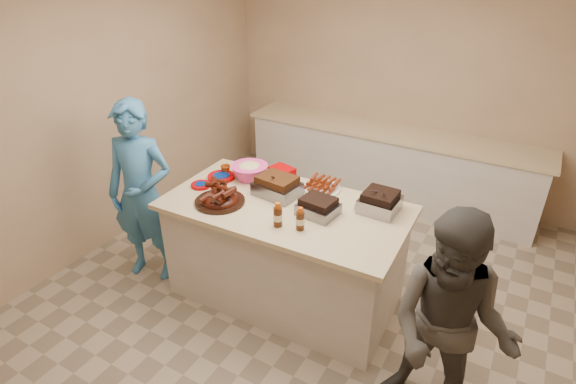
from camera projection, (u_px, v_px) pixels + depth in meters
The scene contains 19 objects.
room at pixel (302, 297), 4.10m from camera, with size 4.50×5.00×2.70m, color tan, non-canonical shape.
back_counter at pixel (387, 164), 5.56m from camera, with size 3.60×0.64×0.90m, color beige, non-canonical shape.
island at pixel (285, 294), 4.13m from camera, with size 2.00×1.05×0.95m, color beige, non-canonical shape.
rib_platter at pixel (220, 202), 3.72m from camera, with size 0.42×0.42×0.17m, color #431208, non-canonical shape.
pulled_pork_tray at pixel (277, 195), 3.84m from camera, with size 0.37×0.28×0.11m, color #47230F.
brisket_tray at pixel (318, 214), 3.56m from camera, with size 0.29×0.25×0.09m, color black.
roasting_pan at pixel (379, 211), 3.60m from camera, with size 0.29×0.29×0.12m, color gray.
coleslaw_bowl at pixel (250, 179), 4.11m from camera, with size 0.34×0.34×0.23m, color #EF409A, non-canonical shape.
sausage_plate at pixel (322, 189), 3.92m from camera, with size 0.33×0.33×0.06m, color silver.
mac_cheese_dish at pixel (376, 209), 3.63m from camera, with size 0.30×0.22×0.08m, color orange.
bbq_bottle_a at pixel (278, 226), 3.40m from camera, with size 0.07×0.07×0.20m, color #3B1B09.
bbq_bottle_b at pixel (300, 229), 3.36m from camera, with size 0.06×0.06×0.19m, color #3B1B09.
mustard_bottle at pixel (273, 188), 3.95m from camera, with size 0.04×0.04×0.12m, color #E9A200.
sauce_bowl at pixel (284, 197), 3.80m from camera, with size 0.13×0.04×0.13m, color silver.
plate_stack_large at pixel (221, 178), 4.11m from camera, with size 0.25×0.25×0.03m, color #A10003.
plate_stack_small at pixel (201, 186), 3.97m from camera, with size 0.18×0.18×0.02m, color #A10003.
plastic_cup at pixel (226, 174), 4.19m from camera, with size 0.09×0.09×0.09m, color #88370C.
basket_stack at pixel (282, 178), 4.12m from camera, with size 0.21×0.16×0.11m, color #A10003.
guest_blue at pixel (155, 270), 4.44m from camera, with size 0.63×1.72×0.41m, color teal.
Camera 1 is at (1.47, -2.80, 2.79)m, focal length 28.00 mm.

